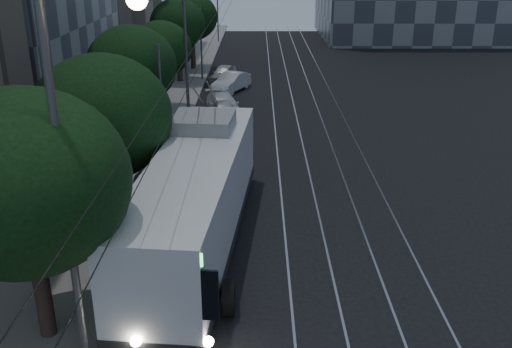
{
  "coord_description": "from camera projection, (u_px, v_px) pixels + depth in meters",
  "views": [
    {
      "loc": [
        -0.74,
        -16.18,
        10.02
      ],
      "look_at": [
        -0.81,
        3.58,
        2.2
      ],
      "focal_mm": 40.0,
      "sensor_mm": 36.0,
      "label": 1
    }
  ],
  "objects": [
    {
      "name": "streetlamp_near",
      "position": [
        77.0,
        153.0,
        12.73
      ],
      "size": [
        2.33,
        0.44,
        9.55
      ],
      "color": "#5A5A5D",
      "rests_on": "ground"
    },
    {
      "name": "tree_4",
      "position": [
        178.0,
        24.0,
        44.13
      ],
      "size": [
        4.32,
        4.32,
        6.55
      ],
      "color": "#32241C",
      "rests_on": "ground"
    },
    {
      "name": "streetlamp_far",
      "position": [
        191.0,
        19.0,
        34.8
      ],
      "size": [
        2.41,
        0.44,
        9.96
      ],
      "color": "#5A5A5D",
      "rests_on": "ground"
    },
    {
      "name": "sidewalk",
      "position": [
        155.0,
        112.0,
        37.32
      ],
      "size": [
        5.0,
        90.0,
        0.15
      ],
      "primitive_type": "cube",
      "color": "gray",
      "rests_on": "ground"
    },
    {
      "name": "tree_2",
      "position": [
        132.0,
        66.0,
        28.13
      ],
      "size": [
        4.44,
        4.44,
        6.64
      ],
      "color": "#32241C",
      "rests_on": "ground"
    },
    {
      "name": "car_white_a",
      "position": [
        224.0,
        111.0,
        35.54
      ],
      "size": [
        2.23,
        3.84,
        1.23
      ],
      "primitive_type": "imported",
      "rotation": [
        0.0,
        0.0,
        0.23
      ],
      "color": "#B8B8BC",
      "rests_on": "ground"
    },
    {
      "name": "car_white_c",
      "position": [
        231.0,
        82.0,
        42.87
      ],
      "size": [
        3.02,
        4.4,
        1.37
      ],
      "primitive_type": "imported",
      "rotation": [
        0.0,
        0.0,
        -0.42
      ],
      "color": "silver",
      "rests_on": "ground"
    },
    {
      "name": "car_white_b",
      "position": [
        224.0,
        105.0,
        36.63
      ],
      "size": [
        2.95,
        4.84,
        1.31
      ],
      "primitive_type": "imported",
      "rotation": [
        0.0,
        0.0,
        0.26
      ],
      "color": "silver",
      "rests_on": "ground"
    },
    {
      "name": "pickup_silver",
      "position": [
        180.0,
        164.0,
        25.85
      ],
      "size": [
        3.49,
        6.78,
        1.83
      ],
      "primitive_type": "imported",
      "rotation": [
        0.0,
        0.0,
        -0.07
      ],
      "color": "#94969A",
      "rests_on": "ground"
    },
    {
      "name": "trolleybus",
      "position": [
        197.0,
        197.0,
        20.17
      ],
      "size": [
        3.92,
        13.41,
        5.63
      ],
      "rotation": [
        0.0,
        0.0,
        -0.09
      ],
      "color": "silver",
      "rests_on": "ground"
    },
    {
      "name": "tram_rails",
      "position": [
        307.0,
        113.0,
        37.31
      ],
      "size": [
        4.52,
        90.0,
        0.02
      ],
      "color": "#9B9BA3",
      "rests_on": "ground"
    },
    {
      "name": "tree_1",
      "position": [
        102.0,
        117.0,
        21.02
      ],
      "size": [
        5.19,
        5.19,
        6.58
      ],
      "color": "#32241C",
      "rests_on": "ground"
    },
    {
      "name": "tree_0",
      "position": [
        25.0,
        182.0,
        14.07
      ],
      "size": [
        5.26,
        5.26,
        7.03
      ],
      "color": "#32241C",
      "rests_on": "ground"
    },
    {
      "name": "overhead_wires",
      "position": [
        191.0,
        60.0,
        36.07
      ],
      "size": [
        2.23,
        90.0,
        6.0
      ],
      "color": "black",
      "rests_on": "ground"
    },
    {
      "name": "ground",
      "position": [
        280.0,
        276.0,
        18.73
      ],
      "size": [
        120.0,
        120.0,
        0.0
      ],
      "primitive_type": "plane",
      "color": "black",
      "rests_on": "ground"
    },
    {
      "name": "tree_5",
      "position": [
        191.0,
        17.0,
        49.07
      ],
      "size": [
        4.52,
        4.52,
        6.62
      ],
      "color": "#32241C",
      "rests_on": "ground"
    },
    {
      "name": "tree_3",
      "position": [
        161.0,
        49.0,
        36.35
      ],
      "size": [
        3.95,
        3.95,
        5.85
      ],
      "color": "#32241C",
      "rests_on": "ground"
    },
    {
      "name": "car_white_d",
      "position": [
        224.0,
        74.0,
        45.93
      ],
      "size": [
        2.27,
        4.05,
        1.3
      ],
      "primitive_type": "imported",
      "rotation": [
        0.0,
        0.0,
        -0.2
      ],
      "color": "silver",
      "rests_on": "ground"
    }
  ]
}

